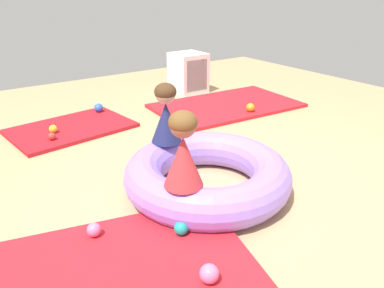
{
  "coord_description": "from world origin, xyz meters",
  "views": [
    {
      "loc": [
        -1.59,
        -2.04,
        1.48
      ],
      "look_at": [
        -0.06,
        0.14,
        0.32
      ],
      "focal_mm": 35.16,
      "sensor_mm": 36.0,
      "label": 1
    }
  ],
  "objects_px": {
    "play_ball_teal": "(181,228)",
    "play_ball_pink": "(209,274)",
    "play_ball_blue": "(99,108)",
    "play_ball_orange": "(250,107)",
    "child_in_navy": "(166,114)",
    "child_in_red": "(183,150)",
    "inflatable_cushion": "(207,174)",
    "storage_cube": "(189,73)",
    "play_ball_red": "(52,136)",
    "play_ball_yellow": "(53,129)",
    "play_ball_pink_second": "(94,230)"
  },
  "relations": [
    {
      "from": "play_ball_pink_second",
      "to": "play_ball_orange",
      "type": "bearing_deg",
      "value": 26.62
    },
    {
      "from": "inflatable_cushion",
      "to": "child_in_red",
      "type": "bearing_deg",
      "value": -147.36
    },
    {
      "from": "play_ball_teal",
      "to": "play_ball_pink_second",
      "type": "distance_m",
      "value": 0.53
    },
    {
      "from": "play_ball_yellow",
      "to": "play_ball_red",
      "type": "height_order",
      "value": "play_ball_yellow"
    },
    {
      "from": "inflatable_cushion",
      "to": "storage_cube",
      "type": "relative_size",
      "value": 2.24
    },
    {
      "from": "play_ball_blue",
      "to": "play_ball_orange",
      "type": "relative_size",
      "value": 1.02
    },
    {
      "from": "child_in_red",
      "to": "play_ball_pink_second",
      "type": "distance_m",
      "value": 0.73
    },
    {
      "from": "storage_cube",
      "to": "inflatable_cushion",
      "type": "bearing_deg",
      "value": -121.88
    },
    {
      "from": "play_ball_orange",
      "to": "play_ball_yellow",
      "type": "relative_size",
      "value": 1.22
    },
    {
      "from": "play_ball_blue",
      "to": "play_ball_teal",
      "type": "distance_m",
      "value": 2.61
    },
    {
      "from": "child_in_red",
      "to": "play_ball_teal",
      "type": "distance_m",
      "value": 0.48
    },
    {
      "from": "inflatable_cushion",
      "to": "play_ball_pink_second",
      "type": "xyz_separation_m",
      "value": [
        -0.93,
        -0.09,
        -0.06
      ]
    },
    {
      "from": "play_ball_orange",
      "to": "inflatable_cushion",
      "type": "bearing_deg",
      "value": -143.02
    },
    {
      "from": "inflatable_cushion",
      "to": "play_ball_blue",
      "type": "relative_size",
      "value": 12.0
    },
    {
      "from": "play_ball_red",
      "to": "play_ball_pink_second",
      "type": "distance_m",
      "value": 1.72
    },
    {
      "from": "child_in_red",
      "to": "storage_cube",
      "type": "relative_size",
      "value": 0.88
    },
    {
      "from": "play_ball_yellow",
      "to": "play_ball_pink",
      "type": "bearing_deg",
      "value": -89.12
    },
    {
      "from": "play_ball_pink",
      "to": "play_ball_red",
      "type": "relative_size",
      "value": 1.4
    },
    {
      "from": "inflatable_cushion",
      "to": "child_in_navy",
      "type": "xyz_separation_m",
      "value": [
        -0.09,
        0.44,
        0.38
      ]
    },
    {
      "from": "play_ball_pink",
      "to": "play_ball_yellow",
      "type": "height_order",
      "value": "play_ball_pink"
    },
    {
      "from": "child_in_red",
      "to": "play_ball_pink_second",
      "type": "bearing_deg",
      "value": -148.84
    },
    {
      "from": "play_ball_teal",
      "to": "play_ball_pink_second",
      "type": "relative_size",
      "value": 1.03
    },
    {
      "from": "play_ball_blue",
      "to": "storage_cube",
      "type": "relative_size",
      "value": 0.19
    },
    {
      "from": "play_ball_pink",
      "to": "child_in_red",
      "type": "bearing_deg",
      "value": 68.82
    },
    {
      "from": "play_ball_teal",
      "to": "play_ball_pink",
      "type": "bearing_deg",
      "value": -103.8
    },
    {
      "from": "play_ball_orange",
      "to": "storage_cube",
      "type": "bearing_deg",
      "value": 91.31
    },
    {
      "from": "play_ball_blue",
      "to": "child_in_red",
      "type": "bearing_deg",
      "value": -99.22
    },
    {
      "from": "play_ball_teal",
      "to": "storage_cube",
      "type": "xyz_separation_m",
      "value": [
        1.98,
        2.77,
        0.2
      ]
    },
    {
      "from": "play_ball_yellow",
      "to": "play_ball_pink_second",
      "type": "relative_size",
      "value": 0.96
    },
    {
      "from": "inflatable_cushion",
      "to": "play_ball_red",
      "type": "height_order",
      "value": "inflatable_cushion"
    },
    {
      "from": "play_ball_blue",
      "to": "play_ball_yellow",
      "type": "xyz_separation_m",
      "value": [
        -0.65,
        -0.38,
        -0.01
      ]
    },
    {
      "from": "child_in_navy",
      "to": "play_ball_teal",
      "type": "xyz_separation_m",
      "value": [
        -0.4,
        -0.81,
        -0.44
      ]
    },
    {
      "from": "play_ball_pink",
      "to": "play_ball_blue",
      "type": "relative_size",
      "value": 1.0
    },
    {
      "from": "play_ball_teal",
      "to": "play_ball_pink_second",
      "type": "bearing_deg",
      "value": 146.81
    },
    {
      "from": "play_ball_blue",
      "to": "play_ball_red",
      "type": "relative_size",
      "value": 1.41
    },
    {
      "from": "play_ball_blue",
      "to": "play_ball_yellow",
      "type": "height_order",
      "value": "play_ball_blue"
    },
    {
      "from": "child_in_red",
      "to": "play_ball_orange",
      "type": "bearing_deg",
      "value": 82.68
    },
    {
      "from": "play_ball_orange",
      "to": "play_ball_teal",
      "type": "relative_size",
      "value": 1.14
    },
    {
      "from": "child_in_navy",
      "to": "play_ball_blue",
      "type": "xyz_separation_m",
      "value": [
        0.11,
        1.75,
        -0.43
      ]
    },
    {
      "from": "play_ball_blue",
      "to": "play_ball_pink_second",
      "type": "xyz_separation_m",
      "value": [
        -0.95,
        -2.27,
        -0.01
      ]
    },
    {
      "from": "play_ball_pink_second",
      "to": "play_ball_teal",
      "type": "bearing_deg",
      "value": -33.19
    },
    {
      "from": "inflatable_cushion",
      "to": "play_ball_red",
      "type": "distance_m",
      "value": 1.76
    },
    {
      "from": "play_ball_orange",
      "to": "play_ball_teal",
      "type": "xyz_separation_m",
      "value": [
        -2.01,
        -1.52,
        -0.01
      ]
    },
    {
      "from": "play_ball_orange",
      "to": "storage_cube",
      "type": "height_order",
      "value": "storage_cube"
    },
    {
      "from": "play_ball_pink",
      "to": "play_ball_yellow",
      "type": "distance_m",
      "value": 2.6
    },
    {
      "from": "play_ball_pink_second",
      "to": "play_ball_red",
      "type": "bearing_deg",
      "value": 82.11
    },
    {
      "from": "child_in_red",
      "to": "play_ball_teal",
      "type": "height_order",
      "value": "child_in_red"
    },
    {
      "from": "storage_cube",
      "to": "child_in_navy",
      "type": "bearing_deg",
      "value": -128.79
    },
    {
      "from": "play_ball_orange",
      "to": "play_ball_red",
      "type": "height_order",
      "value": "play_ball_orange"
    },
    {
      "from": "play_ball_pink",
      "to": "play_ball_blue",
      "type": "height_order",
      "value": "same"
    }
  ]
}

